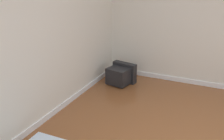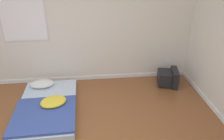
# 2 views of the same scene
# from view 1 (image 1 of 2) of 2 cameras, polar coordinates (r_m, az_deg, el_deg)

# --- Properties ---
(wall_back) EXTENTS (8.15, 0.08, 2.60)m
(wall_back) POSITION_cam_1_polar(r_m,az_deg,el_deg) (3.09, -23.95, 5.27)
(wall_back) COLOR silver
(wall_back) RESTS_ON ground_plane
(crt_tv) EXTENTS (0.53, 0.53, 0.40)m
(crt_tv) POSITION_cam_1_polar(r_m,az_deg,el_deg) (4.96, 2.03, -1.03)
(crt_tv) COLOR black
(crt_tv) RESTS_ON ground_plane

